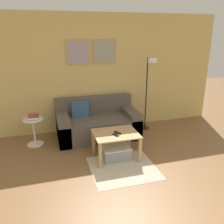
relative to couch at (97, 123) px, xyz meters
name	(u,v)px	position (x,y,z in m)	size (l,w,h in m)	color
wall_back	(100,73)	(0.19, 0.48, 1.00)	(5.60, 0.09, 2.55)	#D6B76B
area_rug	(123,168)	(0.13, -1.40, -0.28)	(1.08, 1.00, 0.01)	#C1B299
couch	(97,123)	(0.00, 0.00, 0.00)	(1.70, 0.92, 0.80)	brown
coffee_table	(116,138)	(0.11, -1.01, 0.09)	(0.78, 0.62, 0.47)	tan
storage_bin	(116,152)	(0.10, -1.03, -0.17)	(0.50, 0.42, 0.23)	gray
floor_lamp	(149,80)	(1.16, -0.04, 0.88)	(0.21, 0.42, 1.65)	black
side_table	(34,129)	(-1.29, -0.08, 0.04)	(0.38, 0.38, 0.54)	white
book_stack	(33,117)	(-1.28, -0.08, 0.31)	(0.21, 0.19, 0.10)	#D8C666
remote_control	(117,133)	(0.14, -1.03, 0.20)	(0.04, 0.15, 0.02)	black
cell_phone	(116,135)	(0.08, -1.10, 0.19)	(0.07, 0.14, 0.01)	black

